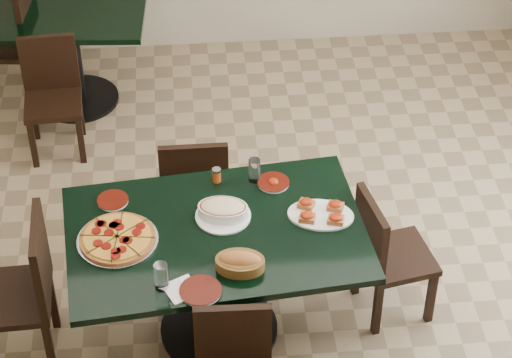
{
  "coord_description": "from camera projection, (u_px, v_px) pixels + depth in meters",
  "views": [
    {
      "loc": [
        -0.33,
        -3.97,
        4.21
      ],
      "look_at": [
        0.01,
        0.0,
        0.88
      ],
      "focal_mm": 70.0,
      "sensor_mm": 36.0,
      "label": 1
    }
  ],
  "objects": [
    {
      "name": "chair_far",
      "position": [
        195.0,
        186.0,
        5.8
      ],
      "size": [
        0.39,
        0.39,
        0.83
      ],
      "rotation": [
        0.0,
        0.0,
        3.14
      ],
      "color": "black",
      "rests_on": "floor"
    },
    {
      "name": "side_plate_near",
      "position": [
        201.0,
        291.0,
        4.75
      ],
      "size": [
        0.2,
        0.2,
        0.02
      ],
      "rotation": [
        0.0,
        0.0,
        0.39
      ],
      "color": "white",
      "rests_on": "main_table"
    },
    {
      "name": "napkin_setting",
      "position": [
        182.0,
        289.0,
        4.76
      ],
      "size": [
        0.2,
        0.2,
        0.01
      ],
      "rotation": [
        0.0,
        0.0,
        0.46
      ],
      "color": "white",
      "rests_on": "main_table"
    },
    {
      "name": "pepper_shaker",
      "position": [
        217.0,
        175.0,
        5.36
      ],
      "size": [
        0.05,
        0.05,
        0.08
      ],
      "color": "#AD4312",
      "rests_on": "main_table"
    },
    {
      "name": "lasagna_casserole",
      "position": [
        223.0,
        210.0,
        5.13
      ],
      "size": [
        0.29,
        0.29,
        0.09
      ],
      "rotation": [
        0.0,
        0.0,
        -0.17
      ],
      "color": "white",
      "rests_on": "main_table"
    },
    {
      "name": "back_table",
      "position": [
        71.0,
        39.0,
        6.92
      ],
      "size": [
        1.11,
        0.84,
        0.75
      ],
      "rotation": [
        0.0,
        0.0,
        -0.07
      ],
      "color": "black",
      "rests_on": "floor"
    },
    {
      "name": "water_glass_b",
      "position": [
        161.0,
        276.0,
        4.73
      ],
      "size": [
        0.07,
        0.07,
        0.15
      ],
      "primitive_type": "cylinder",
      "color": "white",
      "rests_on": "main_table"
    },
    {
      "name": "back_chair_left",
      "position": [
        15.0,
        35.0,
        6.95
      ],
      "size": [
        0.49,
        0.49,
        0.94
      ],
      "rotation": [
        0.0,
        0.0,
        -1.69
      ],
      "color": "black",
      "rests_on": "floor"
    },
    {
      "name": "floor",
      "position": [
        254.0,
        296.0,
        5.76
      ],
      "size": [
        5.5,
        5.5,
        0.0
      ],
      "primitive_type": "plane",
      "color": "olive",
      "rests_on": "ground"
    },
    {
      "name": "pepperoni_pizza",
      "position": [
        117.0,
        239.0,
        5.01
      ],
      "size": [
        0.41,
        0.41,
        0.04
      ],
      "rotation": [
        0.0,
        0.0,
        -0.14
      ],
      "color": "#A9AAB0",
      "rests_on": "main_table"
    },
    {
      "name": "water_glass_a",
      "position": [
        254.0,
        170.0,
        5.35
      ],
      "size": [
        0.06,
        0.06,
        0.14
      ],
      "primitive_type": "cylinder",
      "color": "white",
      "rests_on": "main_table"
    },
    {
      "name": "chair_right",
      "position": [
        385.0,
        252.0,
        5.4
      ],
      "size": [
        0.45,
        0.45,
        0.81
      ],
      "rotation": [
        0.0,
        0.0,
        1.77
      ],
      "color": "black",
      "rests_on": "floor"
    },
    {
      "name": "back_chair_near",
      "position": [
        52.0,
        90.0,
        6.58
      ],
      "size": [
        0.4,
        0.4,
        0.8
      ],
      "rotation": [
        0.0,
        0.0,
        0.06
      ],
      "color": "black",
      "rests_on": "floor"
    },
    {
      "name": "side_plate_far_r",
      "position": [
        273.0,
        182.0,
        5.36
      ],
      "size": [
        0.17,
        0.17,
        0.03
      ],
      "rotation": [
        0.0,
        0.0,
        0.41
      ],
      "color": "white",
      "rests_on": "main_table"
    },
    {
      "name": "main_table",
      "position": [
        217.0,
        257.0,
        5.2
      ],
      "size": [
        1.61,
        1.12,
        0.75
      ],
      "rotation": [
        0.0,
        0.0,
        0.1
      ],
      "color": "black",
      "rests_on": "floor"
    },
    {
      "name": "chair_left",
      "position": [
        24.0,
        286.0,
        5.11
      ],
      "size": [
        0.45,
        0.45,
        0.92
      ],
      "rotation": [
        0.0,
        0.0,
        -1.53
      ],
      "color": "black",
      "rests_on": "floor"
    },
    {
      "name": "bruschetta_platter",
      "position": [
        321.0,
        213.0,
        5.15
      ],
      "size": [
        0.39,
        0.31,
        0.05
      ],
      "rotation": [
        0.0,
        0.0,
        -0.24
      ],
      "color": "white",
      "rests_on": "main_table"
    },
    {
      "name": "side_plate_far_l",
      "position": [
        113.0,
        200.0,
        5.25
      ],
      "size": [
        0.17,
        0.17,
        0.02
      ],
      "rotation": [
        0.0,
        0.0,
        0.33
      ],
      "color": "white",
      "rests_on": "main_table"
    },
    {
      "name": "bread_basket",
      "position": [
        240.0,
        262.0,
        4.85
      ],
      "size": [
        0.27,
        0.2,
        0.1
      ],
      "rotation": [
        0.0,
        0.0,
        -0.16
      ],
      "color": "brown",
      "rests_on": "main_table"
    }
  ]
}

